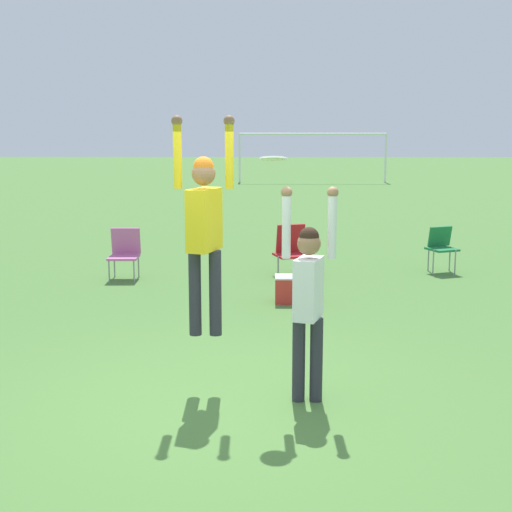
% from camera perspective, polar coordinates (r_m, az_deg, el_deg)
% --- Properties ---
extents(ground_plane, '(120.00, 120.00, 0.00)m').
position_cam_1_polar(ground_plane, '(6.81, -2.98, -11.61)').
color(ground_plane, '#4C7A38').
extents(person_jumping, '(0.59, 0.48, 2.11)m').
position_cam_1_polar(person_jumping, '(6.78, -4.16, 2.79)').
color(person_jumping, '#2D2D38').
rests_on(person_jumping, ground_plane).
extents(person_defending, '(0.52, 0.41, 2.01)m').
position_cam_1_polar(person_defending, '(6.55, 4.21, -2.80)').
color(person_defending, '#2D2D38').
rests_on(person_defending, ground_plane).
extents(frisbee, '(0.25, 0.25, 0.06)m').
position_cam_1_polar(frisbee, '(6.50, 1.40, 7.81)').
color(frisbee, white).
extents(camping_chair_1, '(0.59, 0.63, 0.81)m').
position_cam_1_polar(camping_chair_1, '(13.10, 14.59, 0.88)').
color(camping_chair_1, gray).
rests_on(camping_chair_1, ground_plane).
extents(camping_chair_2, '(0.65, 0.70, 0.88)m').
position_cam_1_polar(camping_chair_2, '(12.45, 2.79, 0.68)').
color(camping_chair_2, gray).
rests_on(camping_chair_2, ground_plane).
extents(camping_chair_3, '(0.50, 0.54, 0.86)m').
position_cam_1_polar(camping_chair_3, '(12.33, -10.46, 0.45)').
color(camping_chair_3, gray).
rests_on(camping_chair_3, ground_plane).
extents(cooler_box, '(0.50, 0.38, 0.39)m').
position_cam_1_polar(cooler_box, '(10.54, 2.88, -2.65)').
color(cooler_box, red).
rests_on(cooler_box, ground_plane).
extents(soccer_goal, '(7.10, 0.10, 2.35)m').
position_cam_1_polar(soccer_goal, '(34.53, 4.55, 8.95)').
color(soccer_goal, white).
rests_on(soccer_goal, ground_plane).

